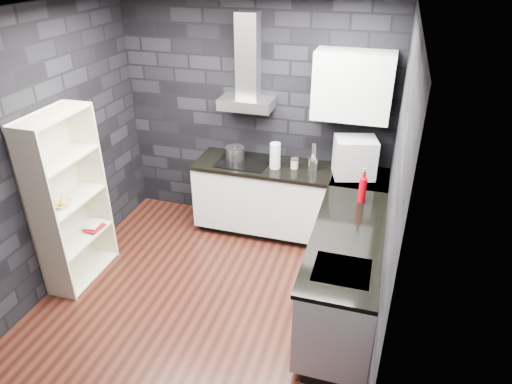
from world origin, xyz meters
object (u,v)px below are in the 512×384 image
at_px(storage_jar, 294,164).
at_px(appliance_garage, 355,157).
at_px(red_bottle, 362,190).
at_px(fruit_bowl, 61,203).
at_px(utensil_crock, 313,164).
at_px(glass_vase, 275,156).
at_px(bookshelf, 69,201).
at_px(pot, 235,153).

bearing_deg(storage_jar, appliance_garage, -1.87).
relative_size(red_bottle, fruit_bowl, 1.25).
relative_size(utensil_crock, fruit_bowl, 0.68).
bearing_deg(red_bottle, utensil_crock, 135.63).
bearing_deg(glass_vase, appliance_garage, 2.06).
bearing_deg(appliance_garage, glass_vase, 166.72).
bearing_deg(red_bottle, glass_vase, 153.10).
height_order(utensil_crock, appliance_garage, appliance_garage).
bearing_deg(storage_jar, bookshelf, -145.24).
height_order(utensil_crock, fruit_bowl, utensil_crock).
distance_m(bookshelf, fruit_bowl, 0.12).
height_order(utensil_crock, red_bottle, red_bottle).
height_order(appliance_garage, bookshelf, bookshelf).
height_order(glass_vase, red_bottle, glass_vase).
xyz_separation_m(red_bottle, bookshelf, (-2.77, -0.81, -0.13)).
bearing_deg(bookshelf, appliance_garage, 13.73).
height_order(utensil_crock, bookshelf, bookshelf).
distance_m(glass_vase, utensil_crock, 0.43).
distance_m(utensil_crock, bookshelf, 2.58).
bearing_deg(glass_vase, fruit_bowl, -140.79).
xyz_separation_m(pot, appliance_garage, (1.37, -0.06, 0.15)).
relative_size(glass_vase, appliance_garage, 0.69).
height_order(red_bottle, fruit_bowl, red_bottle).
relative_size(storage_jar, utensil_crock, 0.75).
bearing_deg(bookshelf, fruit_bowl, -103.42).
distance_m(utensil_crock, appliance_garage, 0.48).
relative_size(utensil_crock, appliance_garage, 0.33).
height_order(appliance_garage, red_bottle, appliance_garage).
relative_size(utensil_crock, bookshelf, 0.08).
bearing_deg(fruit_bowl, bookshelf, 90.00).
xyz_separation_m(utensil_crock, fruit_bowl, (-2.18, -1.50, -0.03)).
bearing_deg(pot, utensil_crock, -1.54).
xyz_separation_m(pot, glass_vase, (0.50, -0.09, 0.07)).
distance_m(glass_vase, storage_jar, 0.24).
xyz_separation_m(utensil_crock, red_bottle, (0.59, -0.57, 0.06)).
xyz_separation_m(storage_jar, utensil_crock, (0.21, 0.01, 0.02)).
height_order(storage_jar, red_bottle, red_bottle).
distance_m(red_bottle, fruit_bowl, 2.92).
bearing_deg(storage_jar, pot, 177.17).
height_order(storage_jar, utensil_crock, utensil_crock).
bearing_deg(appliance_garage, red_bottle, -90.98).
distance_m(appliance_garage, bookshelf, 2.96).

